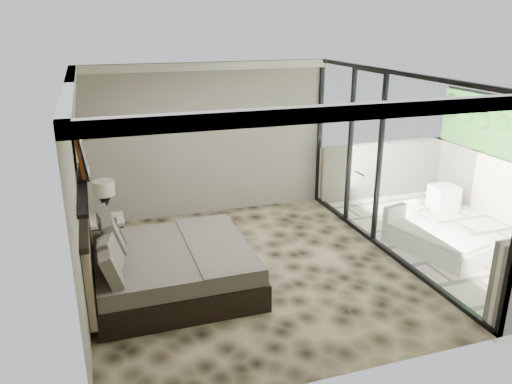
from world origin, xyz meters
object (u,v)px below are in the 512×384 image
object	(u,v)px
ottoman	(444,197)
lounger	(432,240)
bed	(166,266)
table_lamp	(104,194)
nightstand	(108,234)

from	to	relation	value
ottoman	lounger	distance (m)	2.08
bed	table_lamp	distance (m)	1.83
bed	nightstand	world-z (taller)	bed
bed	table_lamp	size ratio (longest dim) A/B	3.54
table_lamp	lounger	world-z (taller)	table_lamp
bed	ottoman	bearing A→B (deg)	13.94
nightstand	ottoman	xyz separation A→B (m)	(6.27, -0.18, -0.03)
table_lamp	lounger	bearing A→B (deg)	-19.78
ottoman	table_lamp	bearing A→B (deg)	177.98
ottoman	nightstand	bearing A→B (deg)	178.38
bed	lounger	world-z (taller)	bed
ottoman	lounger	xyz separation A→B (m)	(-1.41, -1.53, -0.05)
bed	table_lamp	bearing A→B (deg)	112.72
bed	lounger	xyz separation A→B (m)	(4.18, -0.14, -0.17)
table_lamp	lounger	xyz separation A→B (m)	(4.86, -1.75, -0.73)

